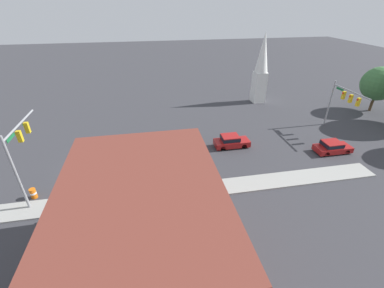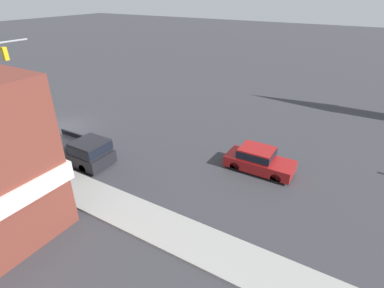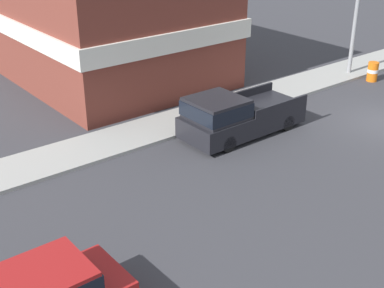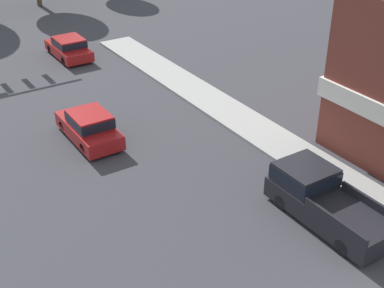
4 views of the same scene
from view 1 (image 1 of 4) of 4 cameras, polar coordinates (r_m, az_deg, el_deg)
ground_plane at (r=30.57m, az=-21.72°, el=-5.24°), size 200.00×200.00×0.00m
sidewalk_curb at (r=26.09m, az=-23.64°, el=-12.13°), size 2.40×60.00×0.14m
near_signal_assembly at (r=26.70m, az=-33.98°, el=-0.50°), size 6.61×0.49×7.31m
far_signal_assembly at (r=40.18m, az=30.58°, el=8.67°), size 6.58×0.49×6.58m
car_lead at (r=32.61m, az=8.68°, el=0.67°), size 1.89×4.38×1.58m
car_oncoming at (r=35.44m, az=28.73°, el=-0.54°), size 1.93×4.31×1.46m
pickup_truck_parked at (r=26.62m, az=-10.15°, el=-6.51°), size 2.13×5.34×1.84m
construction_barrel at (r=28.60m, az=-31.80°, el=-9.29°), size 0.56×0.56×1.02m
corner_brick_building at (r=16.81m, az=-10.20°, el=-19.72°), size 13.13×9.30×7.64m
church_steeple at (r=47.46m, az=15.16°, el=16.20°), size 2.27×2.27×11.92m
backdrop_tree_left_far at (r=51.64m, az=36.12°, el=10.75°), size 5.33×5.33×7.24m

